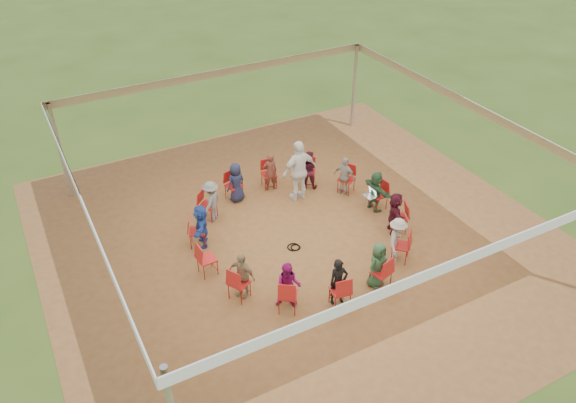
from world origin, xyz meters
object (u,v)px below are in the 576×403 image
person_seated_11 (397,239)px  cable_coil (294,247)px  chair_10 (340,291)px  person_seated_9 (338,282)px  chair_12 (401,246)px  laptop (371,194)px  person_seated_0 (376,191)px  person_seated_6 (201,226)px  chair_8 (239,283)px  chair_9 (288,295)px  person_seated_1 (345,176)px  person_seated_3 (270,172)px  chair_0 (378,195)px  person_seated_4 (236,183)px  standing_person (299,171)px  chair_3 (269,175)px  chair_11 (381,272)px  person_seated_8 (288,286)px  chair_13 (399,218)px  person_seated_2 (308,170)px  person_seated_5 (211,201)px  person_seated_12 (395,213)px  chair_6 (197,231)px  chair_7 (207,259)px  chair_2 (308,172)px  chair_4 (234,186)px  person_seated_10 (377,265)px  person_seated_7 (242,275)px  chair_5 (208,205)px  chair_1 (346,179)px

person_seated_11 → cable_coil: person_seated_11 is taller
chair_10 → person_seated_9: 0.21m
chair_12 → laptop: chair_12 is taller
person_seated_0 → person_seated_6: size_ratio=1.00×
chair_8 → chair_9: same height
person_seated_11 → person_seated_1: bearing=38.6°
person_seated_3 → chair_0: bearing=143.1°
person_seated_4 → standing_person: bearing=138.1°
chair_3 → chair_11: size_ratio=1.00×
chair_0 → person_seated_9: person_seated_9 is taller
person_seated_11 → laptop: size_ratio=3.40×
person_seated_8 → person_seated_11: same height
chair_8 → standing_person: bearing=103.1°
chair_13 → person_seated_2: person_seated_2 is taller
person_seated_5 → person_seated_12: (4.11, -2.86, 0.00)m
chair_6 → person_seated_2: person_seated_2 is taller
chair_13 → person_seated_9: person_seated_9 is taller
chair_8 → chair_7: bearing=167.1°
person_seated_2 → person_seated_3: (-1.06, 0.43, 0.00)m
person_seated_0 → standing_person: bearing=43.6°
person_seated_0 → cable_coil: size_ratio=3.34×
chair_0 → chair_2: (-1.15, 2.03, 0.00)m
chair_9 → chair_7: bearing=154.3°
chair_3 → person_seated_5: (-2.15, -0.75, 0.17)m
chair_13 → person_seated_0: bearing=18.6°
person_seated_1 → chair_7: bearing=76.8°
chair_6 → chair_3: bearing=141.4°
chair_3 → chair_4: (-1.19, -0.08, 0.00)m
chair_9 → person_seated_3: 5.12m
chair_6 → person_seated_10: size_ratio=0.74×
chair_2 → chair_6: (-4.03, -1.20, 0.00)m
chair_9 → person_seated_4: person_seated_4 is taller
chair_13 → person_seated_7: (-4.73, -0.25, 0.17)m
chair_13 → person_seated_8: size_ratio=0.74×
chair_7 → chair_9: size_ratio=1.00×
chair_0 → chair_2: size_ratio=1.00×
chair_2 → person_seated_2: person_seated_2 is taller
chair_0 → person_seated_8: person_seated_8 is taller
person_seated_2 → person_seated_1: bearing=167.1°
chair_7 → chair_12: bearing=64.3°
person_seated_12 → person_seated_4: bearing=64.3°
chair_5 → chair_9: same height
person_seated_3 → person_seated_7: size_ratio=1.00×
chair_1 → person_seated_3: bearing=28.4°
chair_11 → cable_coil: (-1.09, 2.27, -0.43)m
person_seated_5 → person_seated_12: bearing=102.9°
chair_11 → person_seated_3: person_seated_3 is taller
chair_0 → person_seated_8: bearing=115.1°
person_seated_3 → person_seated_9: same height
chair_11 → chair_0: bearing=38.6°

